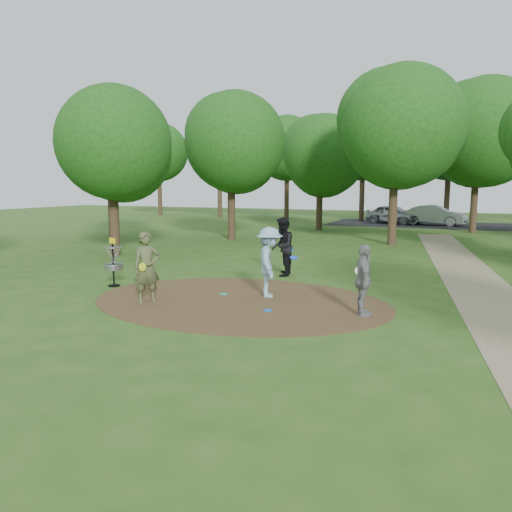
% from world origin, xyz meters
% --- Properties ---
extents(ground, '(100.00, 100.00, 0.00)m').
position_xyz_m(ground, '(0.00, 0.00, 0.00)').
color(ground, '#2D5119').
rests_on(ground, ground).
extents(dirt_clearing, '(8.40, 8.40, 0.02)m').
position_xyz_m(dirt_clearing, '(0.00, 0.00, 0.01)').
color(dirt_clearing, '#47301C').
rests_on(dirt_clearing, ground).
extents(footpath, '(7.55, 39.89, 0.01)m').
position_xyz_m(footpath, '(6.50, 2.00, 0.01)').
color(footpath, '#8C7A5B').
rests_on(footpath, ground).
extents(parking_lot, '(14.00, 8.00, 0.01)m').
position_xyz_m(parking_lot, '(2.00, 30.00, 0.00)').
color(parking_lot, black).
rests_on(parking_lot, ground).
extents(player_observer_with_disc, '(0.82, 0.83, 1.93)m').
position_xyz_m(player_observer_with_disc, '(-2.23, -1.11, 0.97)').
color(player_observer_with_disc, '#4E5632').
rests_on(player_observer_with_disc, ground).
extents(player_throwing_with_disc, '(1.47, 1.49, 2.01)m').
position_xyz_m(player_throwing_with_disc, '(0.57, 0.82, 1.00)').
color(player_throwing_with_disc, '#87B1C9').
rests_on(player_throwing_with_disc, ground).
extents(player_walking_with_disc, '(0.98, 1.15, 2.07)m').
position_xyz_m(player_walking_with_disc, '(-0.24, 4.12, 1.03)').
color(player_walking_with_disc, black).
rests_on(player_walking_with_disc, ground).
extents(player_waiting_with_disc, '(0.77, 1.12, 1.77)m').
position_xyz_m(player_waiting_with_disc, '(3.45, -0.25, 0.88)').
color(player_waiting_with_disc, gray).
rests_on(player_waiting_with_disc, ground).
extents(disc_ground_cyan, '(0.22, 0.22, 0.02)m').
position_xyz_m(disc_ground_cyan, '(-0.75, 0.55, 0.03)').
color(disc_ground_cyan, '#17B9B0').
rests_on(disc_ground_cyan, dirt_clearing).
extents(disc_ground_blue, '(0.22, 0.22, 0.02)m').
position_xyz_m(disc_ground_blue, '(1.15, -0.75, 0.03)').
color(disc_ground_blue, blue).
rests_on(disc_ground_blue, dirt_clearing).
extents(car_left, '(4.84, 3.51, 1.53)m').
position_xyz_m(car_left, '(0.02, 29.94, 0.77)').
color(car_left, '#94969B').
rests_on(car_left, ground).
extents(car_right, '(5.01, 2.49, 1.58)m').
position_xyz_m(car_right, '(3.24, 29.43, 0.79)').
color(car_right, '#929598').
rests_on(car_right, ground).
extents(disc_golf_basket, '(0.63, 0.63, 1.54)m').
position_xyz_m(disc_golf_basket, '(-4.50, 0.30, 0.87)').
color(disc_golf_basket, black).
rests_on(disc_golf_basket, ground).
extents(tree_ring, '(37.10, 45.84, 9.84)m').
position_xyz_m(tree_ring, '(2.59, 11.85, 5.34)').
color(tree_ring, '#332316').
rests_on(tree_ring, ground).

